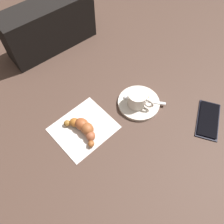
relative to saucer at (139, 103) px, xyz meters
The scene contains 9 objects.
ground_plane 0.12m from the saucer, 164.85° to the left, with size 1.80×1.80×0.00m, color #453128.
saucer is the anchor object (origin of this frame).
espresso_cup 0.03m from the saucer, behind, with size 0.07×0.09×0.05m.
teaspoon 0.01m from the saucer, 67.15° to the left, with size 0.09×0.13×0.01m.
sugar_packet 0.04m from the saucer, 26.17° to the left, with size 0.06×0.02×0.01m, color beige.
napkin 0.21m from the saucer, 162.94° to the left, with size 0.19×0.16×0.00m, color silver.
croissant 0.21m from the saucer, 165.23° to the left, with size 0.07×0.14×0.04m.
cell_phone 0.23m from the saucer, 60.65° to the right, with size 0.16×0.13×0.01m.
laptop_bag 0.45m from the saucer, 93.83° to the left, with size 0.35×0.11×0.18m, color black.
Camera 1 is at (-0.26, -0.29, 0.67)m, focal length 37.50 mm.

